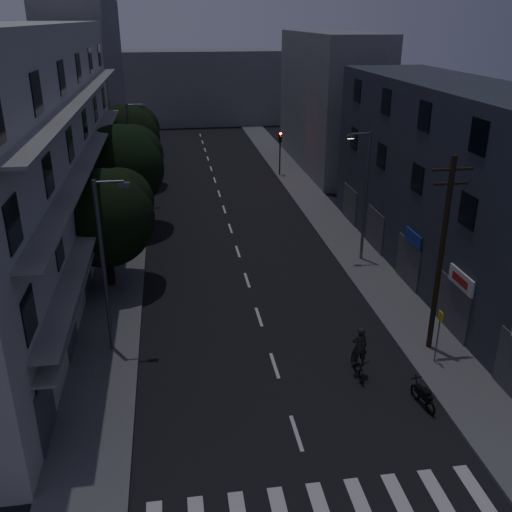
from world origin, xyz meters
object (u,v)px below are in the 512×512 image
object	(u,v)px
utility_pole	(441,253)
cyclist	(358,359)
motorcycle	(423,396)
bus_stop_sign	(439,328)

from	to	relation	value
utility_pole	cyclist	size ratio (longest dim) A/B	3.85
utility_pole	motorcycle	bearing A→B (deg)	-117.42
utility_pole	cyclist	bearing A→B (deg)	-159.28
motorcycle	cyclist	world-z (taller)	cyclist
motorcycle	cyclist	distance (m)	3.10
utility_pole	motorcycle	xyz separation A→B (m)	(-2.03, -3.91, -4.44)
bus_stop_sign	motorcycle	size ratio (longest dim) A/B	1.51
motorcycle	utility_pole	bearing A→B (deg)	53.41
utility_pole	cyclist	xyz separation A→B (m)	(-3.92, -1.48, -4.08)
utility_pole	bus_stop_sign	xyz separation A→B (m)	(-0.31, -1.27, -2.98)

